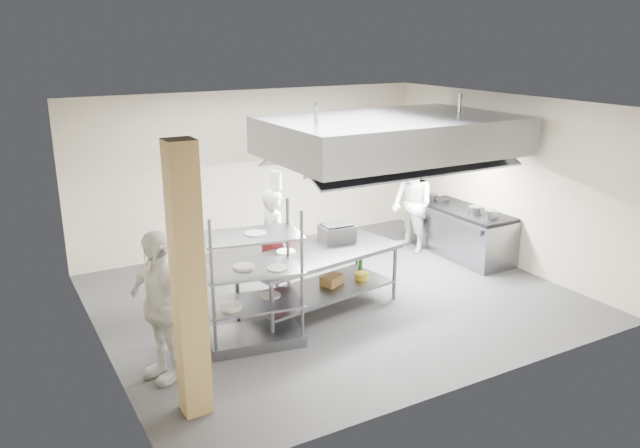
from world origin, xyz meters
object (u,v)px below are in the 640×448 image
pass_rack (253,277)px  stockpot (475,211)px  cooking_range (463,234)px  griddle (337,233)px  chef_plating (160,306)px  island (319,281)px  chef_line (412,205)px  chef_head (275,244)px

pass_rack → stockpot: 4.75m
cooking_range → stockpot: 0.68m
griddle → chef_plating: bearing=-154.6°
island → chef_line: 3.21m
cooking_range → chef_plating: 6.29m
griddle → cooking_range: bearing=13.9°
cooking_range → griddle: 3.10m
griddle → pass_rack: bearing=-149.2°
cooking_range → chef_head: 3.89m
island → griddle: 0.83m
chef_line → stockpot: size_ratio=8.15×
stockpot → chef_line: bearing=117.7°
island → chef_line: bearing=17.9°
chef_head → stockpot: chef_head is taller
pass_rack → griddle: bearing=35.4°
cooking_range → chef_plating: chef_plating is taller
island → griddle: size_ratio=4.96×
cooking_range → chef_plating: size_ratio=1.08×
chef_head → griddle: bearing=-115.2°
island → chef_line: (2.82, 1.46, 0.45)m
chef_plating → stockpot: size_ratio=8.30×
cooking_range → pass_rack: bearing=-165.1°
cooking_range → stockpot: (-0.12, -0.38, 0.56)m
griddle → chef_line: bearing=31.6°
chef_line → island: bearing=-62.3°
chef_plating → griddle: bearing=89.9°
chef_line → cooking_range: bearing=44.8°
chef_head → stockpot: (3.75, -0.37, 0.10)m
cooking_range → island: bearing=-167.7°
chef_plating → chef_line: bearing=92.6°
island → cooking_range: bearing=2.8°
pass_rack → chef_head: size_ratio=1.07×
chef_line → stockpot: bearing=28.1°
chef_head → chef_line: bearing=-76.4°
island → pass_rack: (-1.28, -0.50, 0.48)m
chef_line → chef_plating: 5.84m
chef_line → griddle: size_ratio=3.65×
griddle → stockpot: size_ratio=2.23×
stockpot → griddle: bearing=-178.9°
chef_plating → griddle: (3.08, 1.10, 0.11)m
pass_rack → chef_head: 1.56m
pass_rack → chef_line: pass_rack is taller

